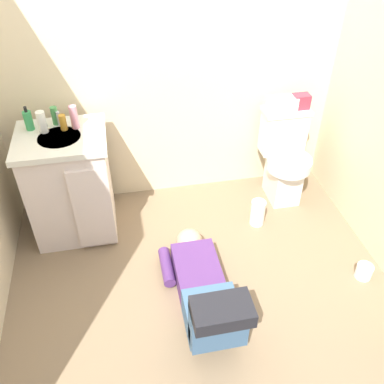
# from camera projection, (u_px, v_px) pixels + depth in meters

# --- Properties ---
(ground_plane) EXTENTS (3.02, 3.17, 0.04)m
(ground_plane) POSITION_uv_depth(u_px,v_px,m) (201.00, 287.00, 2.82)
(ground_plane) COLOR #80694F
(wall_back) EXTENTS (2.68, 0.08, 2.40)m
(wall_back) POSITION_uv_depth(u_px,v_px,m) (169.00, 49.00, 2.92)
(wall_back) COLOR beige
(wall_back) RESTS_ON ground_plane
(toilet) EXTENTS (0.36, 0.46, 0.75)m
(toilet) POSITION_uv_depth(u_px,v_px,m) (284.00, 157.00, 3.34)
(toilet) COLOR silver
(toilet) RESTS_ON ground_plane
(vanity_cabinet) EXTENTS (0.60, 0.53, 0.82)m
(vanity_cabinet) POSITION_uv_depth(u_px,v_px,m) (71.00, 184.00, 2.99)
(vanity_cabinet) COLOR silver
(vanity_cabinet) RESTS_ON ground_plane
(faucet) EXTENTS (0.02, 0.02, 0.10)m
(faucet) POSITION_uv_depth(u_px,v_px,m) (59.00, 118.00, 2.82)
(faucet) COLOR silver
(faucet) RESTS_ON vanity_cabinet
(person_plumber) EXTENTS (0.39, 1.06, 0.52)m
(person_plumber) POSITION_uv_depth(u_px,v_px,m) (204.00, 291.00, 2.55)
(person_plumber) COLOR #512D6B
(person_plumber) RESTS_ON ground_plane
(tissue_box) EXTENTS (0.22, 0.11, 0.10)m
(tissue_box) POSITION_uv_depth(u_px,v_px,m) (282.00, 104.00, 3.13)
(tissue_box) COLOR silver
(tissue_box) RESTS_ON toilet
(toiletry_bag) EXTENTS (0.12, 0.09, 0.11)m
(toiletry_bag) POSITION_uv_depth(u_px,v_px,m) (301.00, 101.00, 3.15)
(toiletry_bag) COLOR #B22D3F
(toiletry_bag) RESTS_ON toilet
(soap_dispenser) EXTENTS (0.06, 0.06, 0.17)m
(soap_dispenser) POSITION_uv_depth(u_px,v_px,m) (28.00, 120.00, 2.76)
(soap_dispenser) COLOR #359853
(soap_dispenser) RESTS_ON vanity_cabinet
(bottle_white) EXTENTS (0.06, 0.06, 0.15)m
(bottle_white) POSITION_uv_depth(u_px,v_px,m) (42.00, 122.00, 2.73)
(bottle_white) COLOR white
(bottle_white) RESTS_ON vanity_cabinet
(bottle_green) EXTENTS (0.05, 0.05, 0.13)m
(bottle_green) POSITION_uv_depth(u_px,v_px,m) (55.00, 116.00, 2.82)
(bottle_green) COLOR #45964F
(bottle_green) RESTS_ON vanity_cabinet
(bottle_amber) EXTENTS (0.05, 0.05, 0.11)m
(bottle_amber) POSITION_uv_depth(u_px,v_px,m) (63.00, 122.00, 2.77)
(bottle_amber) COLOR #C88A29
(bottle_amber) RESTS_ON vanity_cabinet
(bottle_pink) EXTENTS (0.05, 0.05, 0.16)m
(bottle_pink) POSITION_uv_depth(u_px,v_px,m) (74.00, 117.00, 2.77)
(bottle_pink) COLOR pink
(bottle_pink) RESTS_ON vanity_cabinet
(paper_towel_roll) EXTENTS (0.11, 0.11, 0.21)m
(paper_towel_roll) POSITION_uv_depth(u_px,v_px,m) (258.00, 213.00, 3.22)
(paper_towel_roll) COLOR white
(paper_towel_roll) RESTS_ON ground_plane
(toilet_paper_roll) EXTENTS (0.11, 0.11, 0.10)m
(toilet_paper_roll) POSITION_uv_depth(u_px,v_px,m) (364.00, 271.00, 2.84)
(toilet_paper_roll) COLOR white
(toilet_paper_roll) RESTS_ON ground_plane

